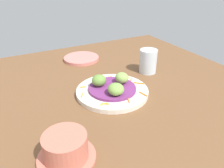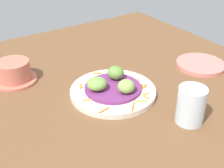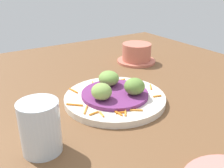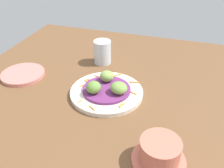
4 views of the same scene
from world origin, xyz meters
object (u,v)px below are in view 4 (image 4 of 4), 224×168
Objects in this scene: main_plate at (107,92)px; guac_scoop_right at (119,88)px; side_plate_small at (23,74)px; water_glass at (102,52)px; terracotta_bowl at (159,153)px; guac_scoop_center at (94,87)px; guac_scoop_left at (107,76)px.

guac_scoop_right reaches higher than main_plate.
water_glass is at bearing -52.83° from side_plate_small.
terracotta_bowl is at bearing -114.11° from side_plate_small.
guac_scoop_center is 31.01cm from side_plate_small.
side_plate_small is (1.83, 33.51, -0.11)cm from main_plate.
guac_scoop_right is (-1.06, -4.48, 3.46)cm from main_plate.
water_glass reaches higher than guac_scoop_right.
terracotta_bowl is (-24.20, -54.07, 2.35)cm from side_plate_small.
terracotta_bowl reaches higher than main_plate.
water_glass reaches higher than terracotta_bowl.
terracotta_bowl is 1.39× the size of water_glass.
guac_scoop_center is at bearing 166.68° from guac_scoop_left.
water_glass reaches higher than side_plate_small.
water_glass reaches higher than main_plate.
water_glass is (18.86, -24.88, 4.03)cm from side_plate_small.
guac_scoop_center is at bearing 136.68° from main_plate.
water_glass is (20.69, 8.64, 3.92)cm from main_plate.
guac_scoop_center reaches higher than guac_scoop_left.
guac_scoop_center is at bearing -99.68° from side_plate_small.
guac_scoop_left is 0.30× the size of side_plate_small.
guac_scoop_left is at bearing -155.81° from water_glass.
guac_scoop_right is 25.40cm from water_glass.
guac_scoop_left is 32.50cm from side_plate_small.
main_plate is 30.47cm from terracotta_bowl.
guac_scoop_left is 34.61cm from terracotta_bowl.
terracotta_bowl reaches higher than side_plate_small.
guac_scoop_left is 0.87× the size of guac_scoop_right.
guac_scoop_center is at bearing -167.16° from water_glass.
main_plate is 4.95× the size of guac_scoop_center.
guac_scoop_left is at bearing -85.42° from side_plate_small.
guac_scoop_center is (-3.35, 3.16, 3.58)cm from main_plate.
main_plate is 5.76cm from guac_scoop_right.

